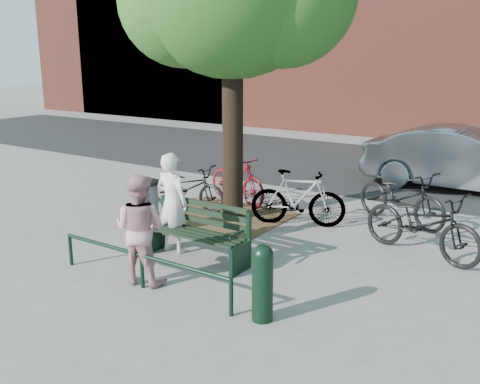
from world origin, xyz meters
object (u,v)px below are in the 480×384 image
Objects in this scene: person_right at (140,229)px; litter_bin at (147,207)px; parked_car at (463,160)px; bollard at (263,280)px; bicycle_c at (401,197)px; park_bench at (199,231)px; person_left at (172,203)px.

litter_bin is (-1.45, 1.65, -0.30)m from person_right.
parked_car is (4.07, 6.46, 0.26)m from litter_bin.
parked_car is at bearing -120.59° from person_right.
bollard is 0.48× the size of bicycle_c.
litter_bin is 7.64m from parked_car.
park_bench reaches higher than litter_bin.
bicycle_c is (2.66, 3.55, -0.29)m from person_left.
bicycle_c is at bearing 173.33° from parked_car.
park_bench and bollard have the same top height.
bollard is at bearing 176.07° from parked_car.
person_right is (0.44, -1.20, -0.03)m from person_left.
person_right reaches higher than park_bench.
person_right reaches higher than parked_car.
person_right is 5.25m from bicycle_c.
litter_bin is (-1.60, 0.52, 0.01)m from park_bench.
park_bench is 1.05× the size of person_left.
parked_car is at bearing 15.41° from bicycle_c.
litter_bin is (-1.01, 0.45, -0.33)m from person_left.
parked_car is (2.63, 8.11, -0.04)m from person_right.
person_right is at bearing -48.77° from litter_bin.
person_left is 2.77m from bollard.
bollard is at bearing 154.47° from person_left.
park_bench is 0.38× the size of parked_car.
bollard reaches higher than litter_bin.
litter_bin is 0.48× the size of bicycle_c.
person_left reaches higher than person_right.
person_left reaches higher than park_bench.
bollard is at bearing -31.56° from park_bench.
park_bench is 0.69m from person_left.
person_right reaches higher than litter_bin.
person_right is 8.53m from parked_car.
bicycle_c is (2.22, 4.75, -0.26)m from person_right.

